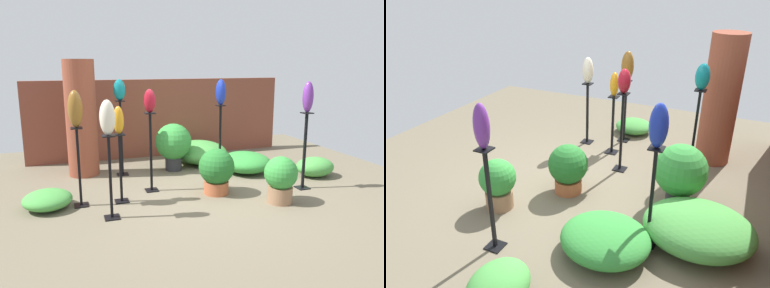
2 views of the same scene
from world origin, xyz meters
The scene contains 24 objects.
ground_plane centered at (0.00, 0.00, 0.00)m, with size 8.00×8.00×0.00m, color #6B604C.
brick_wall_back centered at (0.00, 2.67, 0.84)m, with size 5.60×0.12×1.69m, color brown.
brick_pillar centered at (-1.70, 1.69, 1.05)m, with size 0.55×0.55×2.10m, color brown.
pedestal_amber centered at (-1.25, 0.07, 0.47)m, with size 0.20×0.20×1.03m.
pedestal_ruby centered at (-0.72, 0.41, 0.58)m, with size 0.20×0.20×1.27m.
pedestal_teal centered at (-1.03, 1.45, 0.63)m, with size 0.20×0.20×1.37m.
pedestal_cobalt centered at (0.85, 1.31, 0.57)m, with size 0.20×0.20×1.24m.
pedestal_violet centered at (1.67, -0.27, 0.58)m, with size 0.20×0.20×1.26m.
pedestal_bronze centered at (-1.83, 0.09, 0.53)m, with size 0.20×0.20×1.15m.
pedestal_ivory centered at (-1.46, -0.50, 0.51)m, with size 0.20×0.20×1.13m.
art_vase_amber centered at (-1.25, 0.07, 1.23)m, with size 0.15×0.15×0.40m, color orange.
art_vase_ruby centered at (-0.72, 0.41, 1.45)m, with size 0.18×0.19×0.36m, color maroon.
art_vase_teal centered at (-1.03, 1.45, 1.56)m, with size 0.21×0.21×0.38m, color #0F727A.
art_vase_cobalt centered at (0.85, 1.31, 1.48)m, with size 0.20×0.20×0.49m, color #192D9E.
art_vase_violet centered at (1.67, -0.27, 1.50)m, with size 0.17×0.16×0.49m, color #6B2D8C.
art_vase_bronze centered at (-1.83, 0.09, 1.41)m, with size 0.20×0.22×0.52m, color brown.
art_vase_ivory centered at (-1.46, -0.50, 1.35)m, with size 0.20×0.19×0.45m, color beige.
potted_plant_near_pillar centered at (-0.05, 1.45, 0.53)m, with size 0.69×0.69×0.90m.
potted_plant_front_right centered at (0.22, -0.05, 0.39)m, with size 0.57×0.57×0.72m.
potted_plant_front_left centered at (0.97, -0.71, 0.38)m, with size 0.49×0.49×0.70m.
foliage_bed_east centered at (-2.28, 0.14, 0.13)m, with size 0.68×0.70×0.26m, color #479942.
foliage_bed_west centered at (1.21, 0.91, 0.18)m, with size 0.94×1.03×0.37m, color #338C38.
foliage_bed_center centered at (2.28, 0.24, 0.18)m, with size 0.71×0.57×0.35m, color #479942.
foliage_bed_rear centered at (0.62, 1.82, 0.22)m, with size 1.09×1.28×0.44m, color #479942.
Camera 1 is at (-1.95, -5.27, 2.03)m, focal length 35.00 mm.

